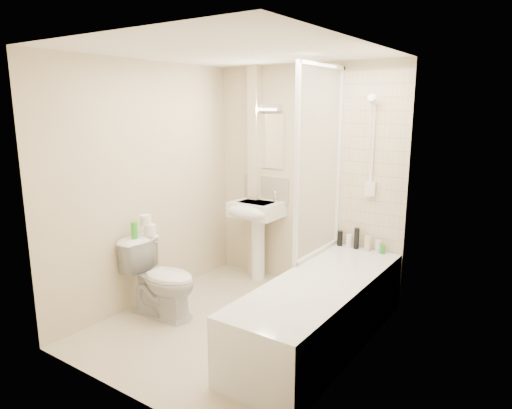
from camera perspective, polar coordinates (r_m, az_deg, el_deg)
The scene contains 25 objects.
floor at distance 4.32m, azimuth -2.43°, elevation -14.89°, with size 2.50×2.50×0.00m, color beige.
wall_back at distance 4.96m, azimuth 6.15°, elevation 3.25°, with size 2.20×0.02×2.40m, color beige.
wall_left at distance 4.66m, azimuth -13.46°, elevation 2.39°, with size 0.02×2.50×2.40m, color beige.
wall_right at distance 3.39m, azimuth 12.43°, elevation -1.22°, with size 0.02×2.50×2.40m, color beige.
ceiling at distance 3.87m, azimuth -2.77°, elevation 18.59°, with size 2.20×2.50×0.02m, color white.
tile_back at distance 4.62m, azimuth 14.38°, elevation 5.07°, with size 0.70×0.01×1.75m, color beige.
tile_right at distance 3.52m, azimuth 13.53°, elevation 2.95°, with size 0.01×2.10×1.75m, color beige.
pipe_boxing at distance 5.23m, azimuth -0.16°, elevation 3.79°, with size 0.12×0.12×2.40m, color beige.
splashback at distance 5.23m, azimuth 1.24°, elevation 1.90°, with size 0.60×0.01×0.30m, color beige.
mirror at distance 5.16m, azimuth 1.25°, elevation 7.92°, with size 0.46×0.01×0.60m, color white.
strip_light at distance 5.13m, azimuth 1.13°, elevation 12.03°, with size 0.42×0.07×0.07m, color silver.
bathtub at distance 3.98m, azimuth 8.04°, elevation -12.88°, with size 0.70×2.10×0.55m.
shower_screen at distance 4.35m, azimuth 8.03°, elevation 5.24°, with size 0.04×0.92×1.80m.
shower_fixture at distance 4.56m, azimuth 14.25°, elevation 6.53°, with size 0.10×0.16×0.99m.
pedestal_sink at distance 5.11m, azimuth -0.17°, elevation -1.75°, with size 0.54×0.49×1.04m.
bottle_black_a at distance 4.81m, azimuth 10.45°, elevation -4.17°, with size 0.06×0.06×0.16m, color black.
bottle_white_a at distance 4.77m, azimuth 11.56°, elevation -4.48°, with size 0.06×0.06×0.14m, color white.
bottle_black_b at distance 4.73m, azimuth 12.47°, elevation -4.16°, with size 0.05×0.05×0.22m, color black.
bottle_cream at distance 4.70m, azimuth 13.78°, elevation -4.77°, with size 0.06×0.06×0.15m, color beige.
bottle_white_b at distance 4.67m, azimuth 15.06°, elevation -5.08°, with size 0.06×0.06×0.13m, color silver.
bottle_green at distance 4.66m, azimuth 15.49°, elevation -5.42°, with size 0.05×0.05×0.08m, color green.
toilet at distance 4.46m, azimuth -11.73°, elevation -9.04°, with size 0.75×0.46×0.74m, color white.
toilet_roll_lower at distance 4.54m, azimuth -13.10°, elevation -3.11°, with size 0.11×0.11×0.11m, color white.
toilet_roll_upper at distance 4.51m, azimuth -13.65°, elevation -1.89°, with size 0.11×0.11×0.10m, color white.
green_bottle at distance 4.45m, azimuth -14.97°, elevation -3.15°, with size 0.06×0.06×0.16m, color green.
Camera 1 is at (2.32, -3.07, 1.98)m, focal length 32.00 mm.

